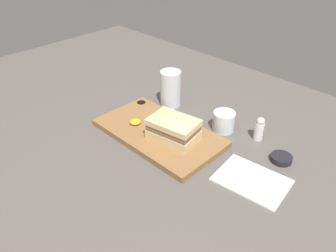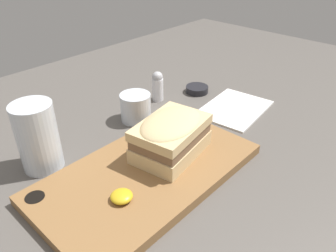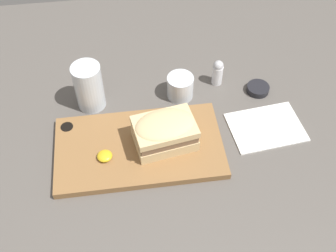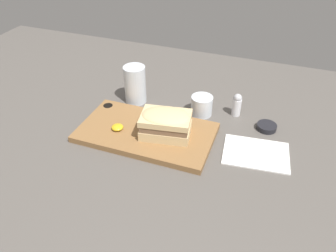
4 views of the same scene
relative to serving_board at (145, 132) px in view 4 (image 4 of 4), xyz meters
The scene contains 9 objects.
dining_table 3.20cm from the serving_board, 80.71° to the right, with size 195.70×129.95×2.00cm.
serving_board is the anchor object (origin of this frame).
sandwich 8.10cm from the serving_board, ahead, with size 14.99×11.47×7.54cm.
mustard_dollop 8.12cm from the serving_board, 159.99° to the right, with size 3.43×3.43×1.37cm.
water_glass 19.48cm from the serving_board, 122.54° to the left, with size 7.06×7.06×12.50cm.
wine_glass 20.40cm from the serving_board, 52.20° to the left, with size 6.75×6.75×6.15cm.
napkin 31.62cm from the serving_board, ahead, with size 18.68×14.55×0.40cm.
salt_shaker 30.01cm from the serving_board, 40.32° to the left, with size 2.77×2.77×7.45cm.
condiment_dish 36.04cm from the serving_board, 24.32° to the left, with size 5.81×5.81×1.64cm.
Camera 4 is at (31.77, -65.88, 60.54)cm, focal length 35.00 mm.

